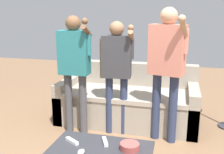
{
  "coord_description": "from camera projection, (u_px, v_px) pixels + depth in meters",
  "views": [
    {
      "loc": [
        0.64,
        -2.0,
        1.56
      ],
      "look_at": [
        -0.03,
        0.55,
        0.92
      ],
      "focal_mm": 41.7,
      "sensor_mm": 36.0,
      "label": 1
    }
  ],
  "objects": [
    {
      "name": "game_remote_wand_far",
      "position": [
        105.0,
        142.0,
        2.43
      ],
      "size": [
        0.1,
        0.16,
        0.03
      ],
      "color": "white",
      "rests_on": "coffee_table"
    },
    {
      "name": "player_right",
      "position": [
        167.0,
        60.0,
        3.06
      ],
      "size": [
        0.47,
        0.44,
        1.63
      ],
      "color": "#2D3856",
      "rests_on": "ground"
    },
    {
      "name": "snack_bowl",
      "position": [
        130.0,
        146.0,
        2.31
      ],
      "size": [
        0.17,
        0.17,
        0.06
      ],
      "primitive_type": "cylinder",
      "color": "#B24C47",
      "rests_on": "coffee_table"
    },
    {
      "name": "game_remote_wand_near",
      "position": [
        72.0,
        141.0,
        2.44
      ],
      "size": [
        0.16,
        0.12,
        0.03
      ],
      "color": "white",
      "rests_on": "coffee_table"
    },
    {
      "name": "game_remote_nunchuk",
      "position": [
        81.0,
        152.0,
        2.22
      ],
      "size": [
        0.06,
        0.09,
        0.05
      ],
      "color": "white",
      "rests_on": "coffee_table"
    },
    {
      "name": "couch",
      "position": [
        128.0,
        101.0,
        3.85
      ],
      "size": [
        1.97,
        0.9,
        0.82
      ],
      "color": "#9E9384",
      "rests_on": "ground"
    },
    {
      "name": "coffee_table",
      "position": [
        101.0,
        154.0,
        2.34
      ],
      "size": [
        0.92,
        0.53,
        0.38
      ],
      "color": "#2D2D33",
      "rests_on": "ground"
    },
    {
      "name": "player_left",
      "position": [
        74.0,
        61.0,
        3.3
      ],
      "size": [
        0.46,
        0.29,
        1.54
      ],
      "color": "#47474C",
      "rests_on": "ground"
    },
    {
      "name": "player_center",
      "position": [
        117.0,
        65.0,
        3.29
      ],
      "size": [
        0.45,
        0.29,
        1.47
      ],
      "color": "#2D3856",
      "rests_on": "ground"
    }
  ]
}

